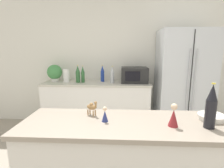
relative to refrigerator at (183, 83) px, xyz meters
The scene contains 15 objects.
wall_back 1.23m from the refrigerator, 160.86° to the left, with size 8.00×0.06×2.55m.
back_counter 1.64m from the refrigerator, behind, with size 1.98×0.63×0.90m.
refrigerator is the anchor object (origin of this frame).
potted_plant 2.38m from the refrigerator, behind, with size 0.28×0.28×0.32m.
paper_towel_roll 2.14m from the refrigerator, behind, with size 0.11×0.11×0.24m.
microwave 0.88m from the refrigerator, behind, with size 0.48×0.37×0.28m.
back_bottle_0 1.28m from the refrigerator, behind, with size 0.07×0.07×0.31m.
back_bottle_1 1.82m from the refrigerator, behind, with size 0.06×0.06×0.31m.
back_bottle_2 1.48m from the refrigerator, behind, with size 0.07×0.07×0.31m.
back_bottle_3 1.91m from the refrigerator, behind, with size 0.08×0.08×0.32m.
wine_bottle 2.00m from the refrigerator, 103.79° to the right, with size 0.07×0.07×0.33m.
fruit_bowl 1.82m from the refrigerator, 102.14° to the right, with size 0.21×0.21×0.05m.
camel_figurine 2.20m from the refrigerator, 128.09° to the right, with size 0.10×0.09×0.13m.
wise_man_figurine_blue 2.23m from the refrigerator, 123.60° to the right, with size 0.05×0.05×0.12m.
wise_man_figurine_crimson 2.05m from the refrigerator, 110.74° to the right, with size 0.07×0.07×0.17m.
Camera 1 is at (0.00, -0.80, 1.49)m, focal length 28.00 mm.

